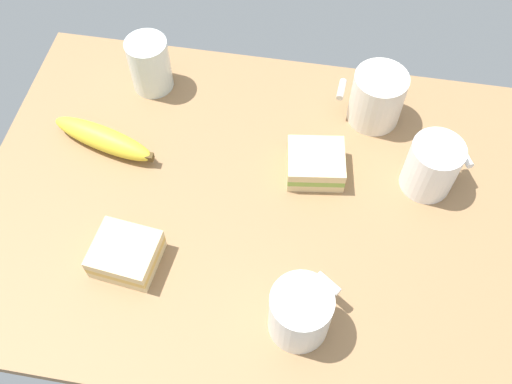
{
  "coord_description": "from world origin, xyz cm",
  "views": [
    {
      "loc": [
        -7.95,
        46.71,
        80.42
      ],
      "look_at": [
        0.0,
        0.0,
        5.0
      ],
      "focal_mm": 40.06,
      "sensor_mm": 36.0,
      "label": 1
    }
  ],
  "objects": [
    {
      "name": "tabletop",
      "position": [
        0.0,
        0.0,
        1.0
      ],
      "size": [
        90.0,
        64.0,
        2.0
      ],
      "primitive_type": "cube",
      "color": "#936D47",
      "rests_on": "ground"
    },
    {
      "name": "coffee_mug_black",
      "position": [
        -17.26,
        -20.9,
        7.07
      ],
      "size": [
        11.4,
        9.05,
        9.86
      ],
      "color": "silver",
      "rests_on": "tabletop"
    },
    {
      "name": "coffee_mug_milky",
      "position": [
        -9.27,
        19.01,
        6.84
      ],
      "size": [
        9.47,
        10.55,
        9.4
      ],
      "color": "white",
      "rests_on": "tabletop"
    },
    {
      "name": "coffee_mug_spare",
      "position": [
        -26.63,
        -8.21,
        6.92
      ],
      "size": [
        10.52,
        8.4,
        9.57
      ],
      "color": "white",
      "rests_on": "tabletop"
    },
    {
      "name": "sandwich_main",
      "position": [
        17.23,
        13.41,
        4.2
      ],
      "size": [
        10.12,
        9.3,
        4.4
      ],
      "color": "beige",
      "rests_on": "tabletop"
    },
    {
      "name": "sandwich_side",
      "position": [
        -8.57,
        -7.5,
        4.2
      ],
      "size": [
        10.19,
        9.41,
        4.4
      ],
      "color": "beige",
      "rests_on": "tabletop"
    },
    {
      "name": "glass_of_milk",
      "position": [
        22.78,
        -21.82,
        6.42
      ],
      "size": [
        7.32,
        7.32,
        10.15
      ],
      "color": "silver",
      "rests_on": "tabletop"
    },
    {
      "name": "banana",
      "position": [
        27.17,
        -6.71,
        4.06
      ],
      "size": [
        19.48,
        8.98,
        4.13
      ],
      "color": "yellow",
      "rests_on": "tabletop"
    }
  ]
}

